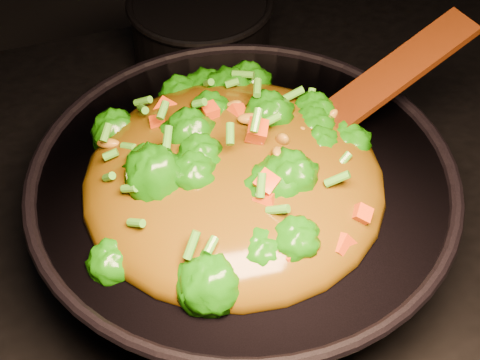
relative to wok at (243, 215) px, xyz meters
name	(u,v)px	position (x,y,z in m)	size (l,w,h in m)	color
wok	(243,215)	(0.00, 0.00, 0.00)	(0.44, 0.44, 0.12)	black
stir_fry	(233,150)	(-0.01, -0.01, 0.12)	(0.31, 0.31, 0.11)	#176B07
spatula	(358,100)	(0.14, 0.02, 0.11)	(0.30, 0.04, 0.01)	#340E04
back_pot	(201,33)	(0.05, 0.35, -0.01)	(0.20, 0.20, 0.11)	black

